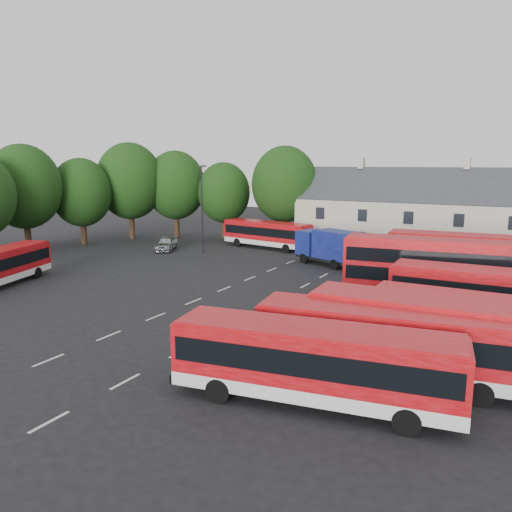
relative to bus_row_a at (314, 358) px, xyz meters
The scene contains 15 objects.
ground 15.41m from the bus_row_a, 148.85° to the left, with size 140.00×140.00×0.00m, color black.
lane_markings 14.62m from the bus_row_a, 136.89° to the left, with size 5.15×33.80×0.01m.
treeline 43.71m from the bus_row_a, 141.12° to the left, with size 29.92×32.59×12.01m.
terrace_houses 37.97m from the bus_row_a, 88.62° to the left, with size 35.70×7.13×10.06m.
bus_row_a is the anchor object (origin of this frame).
bus_row_b 4.13m from the bus_row_a, 60.94° to the left, with size 11.81×4.33×3.27m.
bus_row_c 6.82m from the bus_row_a, 54.19° to the left, with size 12.30×3.28×3.45m.
bus_row_d 10.42m from the bus_row_a, 60.25° to the left, with size 10.54×2.48×2.98m.
bus_row_e 15.22m from the bus_row_a, 68.53° to the left, with size 11.93×2.98×3.36m.
bus_dd_south 17.41m from the bus_row_a, 86.56° to the left, with size 11.15×3.83×4.48m.
bus_dd_north 21.46m from the bus_row_a, 81.97° to the left, with size 10.96×3.35×4.43m.
bus_north 36.97m from the bus_row_a, 120.55° to the left, with size 10.89×4.04×3.01m.
box_truck 27.45m from the bus_row_a, 108.51° to the left, with size 8.00×4.92×3.35m.
silver_car 37.63m from the bus_row_a, 137.78° to the left, with size 1.81×4.49×1.53m, color #9D9FA4.
lamppost 34.81m from the bus_row_a, 132.17° to the left, with size 0.64×0.25×9.25m.
Camera 1 is at (20.03, -25.26, 9.53)m, focal length 35.00 mm.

